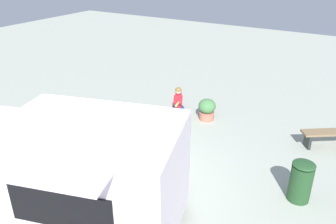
# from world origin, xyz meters

# --- Properties ---
(ground_plane) EXTENTS (40.00, 40.00, 0.00)m
(ground_plane) POSITION_xyz_m (0.00, 0.00, 0.00)
(ground_plane) COLOR #A6AD9E
(food_truck) EXTENTS (5.20, 3.53, 2.37)m
(food_truck) POSITION_xyz_m (0.13, 2.08, 1.14)
(food_truck) COLOR white
(food_truck) RESTS_ON ground_plane
(person_customer) EXTENTS (0.62, 0.82, 0.85)m
(person_customer) POSITION_xyz_m (0.99, -4.04, 0.34)
(person_customer) COLOR navy
(person_customer) RESTS_ON ground_plane
(planter_flowering_far) EXTENTS (0.58, 0.58, 0.74)m
(planter_flowering_far) POSITION_xyz_m (-0.24, -3.83, 0.39)
(planter_flowering_far) COLOR #B56954
(planter_flowering_far) RESTS_ON ground_plane
(plaza_bench) EXTENTS (1.69, 1.35, 0.50)m
(plaza_bench) POSITION_xyz_m (-4.12, -4.08, 0.38)
(plaza_bench) COLOR olive
(plaza_bench) RESTS_ON ground_plane
(trash_bin) EXTENTS (0.51, 0.51, 0.99)m
(trash_bin) POSITION_xyz_m (-3.81, -1.14, 0.50)
(trash_bin) COLOR #204523
(trash_bin) RESTS_ON ground_plane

